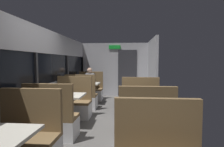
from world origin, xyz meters
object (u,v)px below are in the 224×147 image
bench_mid_window_facing_end (52,122)px  dining_table_mid_window (64,99)px  bench_near_window_facing_entry (26,143)px  coffee_cup_primary (143,94)px  bench_rear_aisle_facing_end (146,129)px  bench_far_window_facing_entry (90,91)px  bench_mid_window_facing_entry (73,105)px  dining_table_rear_aisle (143,102)px  dining_table_far_window (86,86)px  bench_far_window_facing_end (82,98)px  seated_passenger (90,86)px  bench_rear_aisle_facing_entry (141,108)px

bench_mid_window_facing_end → dining_table_mid_window: bearing=90.0°
bench_near_window_facing_entry → dining_table_mid_window: bench_near_window_facing_entry is taller
coffee_cup_primary → bench_rear_aisle_facing_end: bearing=-91.4°
bench_near_window_facing_entry → bench_mid_window_facing_end: same height
dining_table_mid_window → bench_far_window_facing_entry: size_ratio=0.82×
bench_near_window_facing_entry → bench_mid_window_facing_entry: (0.00, 2.32, 0.00)m
dining_table_rear_aisle → dining_table_far_window: bearing=125.4°
dining_table_far_window → bench_rear_aisle_facing_end: bearing=-60.9°
bench_mid_window_facing_end → bench_mid_window_facing_entry: size_ratio=1.00×
bench_rear_aisle_facing_end → dining_table_mid_window: bearing=153.3°
bench_far_window_facing_end → dining_table_rear_aisle: size_ratio=1.22×
bench_rear_aisle_facing_end → seated_passenger: bearing=115.0°
bench_far_window_facing_entry → bench_far_window_facing_end: bearing=-90.0°
dining_table_mid_window → bench_mid_window_facing_entry: (0.00, 0.70, -0.31)m
bench_mid_window_facing_entry → bench_far_window_facing_entry: same height
bench_rear_aisle_facing_entry → dining_table_mid_window: bearing=-164.4°
dining_table_rear_aisle → bench_mid_window_facing_entry: bearing=153.3°
bench_rear_aisle_facing_entry → bench_far_window_facing_end: bearing=147.9°
bench_far_window_facing_entry → dining_table_mid_window: bearing=-90.0°
bench_rear_aisle_facing_end → coffee_cup_primary: (0.02, 0.86, 0.46)m
bench_rear_aisle_facing_end → seated_passenger: seated_passenger is taller
dining_table_far_window → seated_passenger: (0.00, 0.63, -0.10)m
bench_near_window_facing_entry → bench_mid_window_facing_entry: size_ratio=1.00×
dining_table_far_window → bench_far_window_facing_end: (0.00, -0.70, -0.31)m
seated_passenger → coffee_cup_primary: (1.81, -2.99, 0.25)m
bench_mid_window_facing_end → dining_table_rear_aisle: bench_mid_window_facing_end is taller
bench_far_window_facing_entry → bench_mid_window_facing_end: bearing=-90.0°
bench_mid_window_facing_entry → dining_table_far_window: size_ratio=1.22×
dining_table_mid_window → seated_passenger: size_ratio=0.71×
dining_table_far_window → bench_far_window_facing_entry: (0.00, 0.70, -0.31)m
bench_far_window_facing_end → bench_far_window_facing_entry: (0.00, 1.40, 0.00)m
bench_rear_aisle_facing_end → bench_rear_aisle_facing_entry: same height
bench_rear_aisle_facing_end → coffee_cup_primary: size_ratio=12.22×
dining_table_far_window → bench_mid_window_facing_end: bearing=-90.0°
bench_rear_aisle_facing_entry → bench_far_window_facing_entry: bearing=125.4°
bench_near_window_facing_entry → seated_passenger: bearing=90.0°
seated_passenger → coffee_cup_primary: size_ratio=14.00×
bench_near_window_facing_entry → coffee_cup_primary: size_ratio=12.22×
bench_far_window_facing_end → bench_mid_window_facing_end: bearing=-90.0°
bench_near_window_facing_entry → seated_passenger: 4.57m
coffee_cup_primary → seated_passenger: bearing=121.2°
dining_table_rear_aisle → bench_rear_aisle_facing_end: size_ratio=0.82×
bench_mid_window_facing_entry → bench_far_window_facing_end: (0.00, 0.92, 0.00)m
bench_near_window_facing_entry → bench_mid_window_facing_end: bearing=90.0°
bench_mid_window_facing_entry → dining_table_rear_aisle: (1.79, -0.90, 0.31)m
bench_mid_window_facing_end → bench_rear_aisle_facing_end: bearing=-6.4°
bench_near_window_facing_entry → dining_table_far_window: 3.95m
bench_near_window_facing_entry → bench_far_window_facing_entry: bearing=90.0°
bench_rear_aisle_facing_end → coffee_cup_primary: bench_rear_aisle_facing_end is taller
bench_far_window_facing_entry → bench_rear_aisle_facing_entry: size_ratio=1.00×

